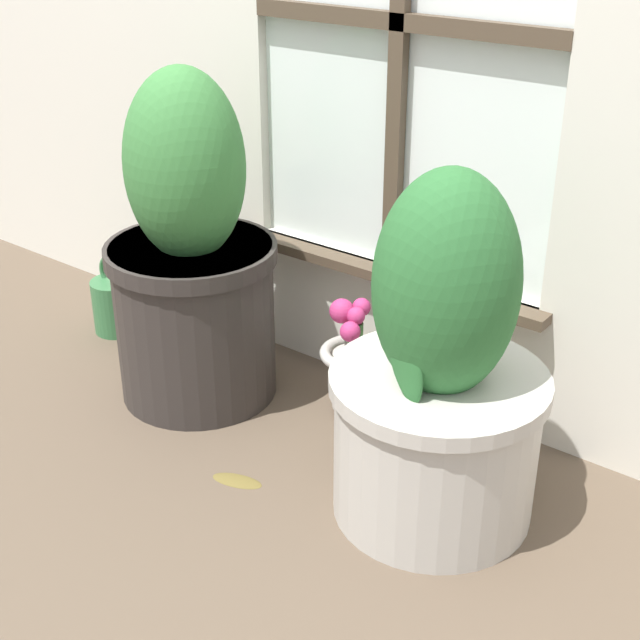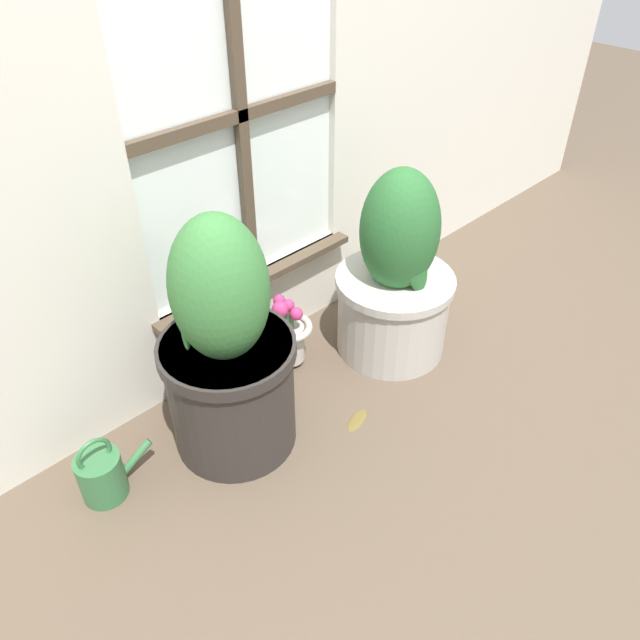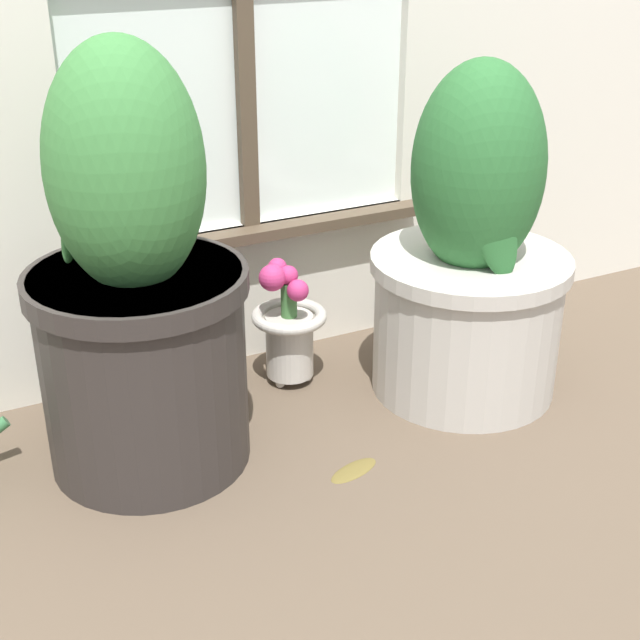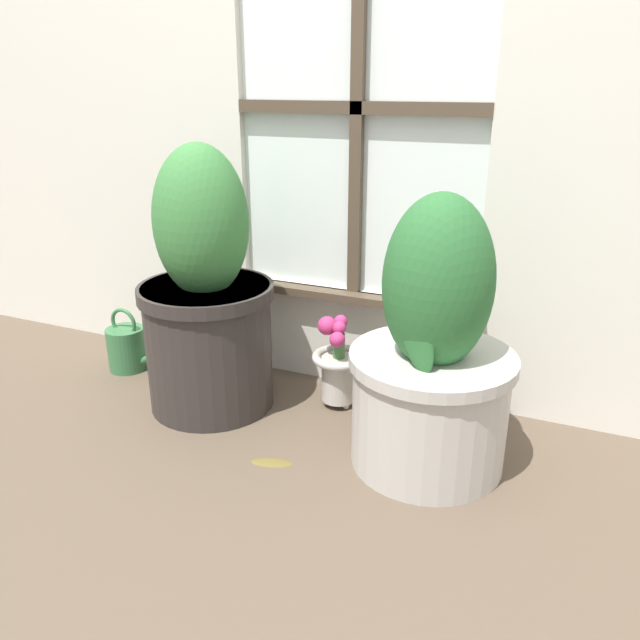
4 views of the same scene
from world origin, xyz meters
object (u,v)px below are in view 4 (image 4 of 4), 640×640
potted_plant_left (206,301)px  flower_vase (338,365)px  watering_can (127,348)px  potted_plant_right (432,362)px

potted_plant_left → flower_vase: 0.43m
watering_can → potted_plant_left: bearing=-12.8°
flower_vase → potted_plant_left: bearing=-157.8°
potted_plant_left → potted_plant_right: size_ratio=1.11×
potted_plant_left → watering_can: size_ratio=3.39×
potted_plant_left → potted_plant_right: (0.68, -0.04, -0.05)m
potted_plant_left → watering_can: potted_plant_left is taller
potted_plant_left → potted_plant_right: 0.68m
potted_plant_left → watering_can: (-0.40, 0.09, -0.25)m
flower_vase → watering_can: (-0.75, -0.05, -0.05)m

